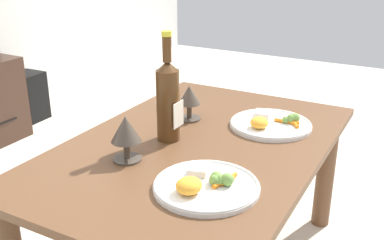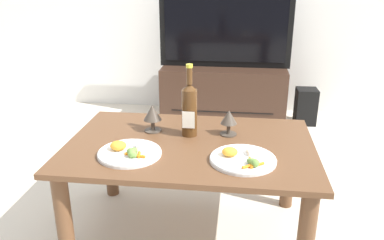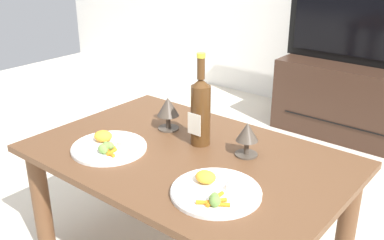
# 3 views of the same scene
# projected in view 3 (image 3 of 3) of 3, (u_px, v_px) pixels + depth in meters

# --- Properties ---
(dining_table) EXTENTS (1.13, 0.74, 0.49)m
(dining_table) POSITION_uv_depth(u_px,v_px,m) (187.00, 175.00, 1.62)
(dining_table) COLOR brown
(dining_table) RESTS_ON ground_plane
(tv_stand) EXTENTS (1.05, 0.48, 0.47)m
(tv_stand) POSITION_uv_depth(u_px,v_px,m) (363.00, 102.00, 2.83)
(tv_stand) COLOR #382319
(tv_stand) RESTS_ON ground_plane
(tv_screen) EXTENTS (1.10, 0.05, 0.60)m
(tv_screen) POSITION_uv_depth(u_px,v_px,m) (376.00, 16.00, 2.63)
(tv_screen) COLOR black
(tv_screen) RESTS_ON tv_stand
(wine_bottle) EXTENTS (0.07, 0.08, 0.35)m
(wine_bottle) POSITION_uv_depth(u_px,v_px,m) (201.00, 109.00, 1.61)
(wine_bottle) COLOR #4C2D14
(wine_bottle) RESTS_ON dining_table
(goblet_left) EXTENTS (0.09, 0.09, 0.13)m
(goblet_left) POSITION_uv_depth(u_px,v_px,m) (168.00, 108.00, 1.76)
(goblet_left) COLOR #473D33
(goblet_left) RESTS_ON dining_table
(goblet_right) EXTENTS (0.08, 0.08, 0.12)m
(goblet_right) POSITION_uv_depth(u_px,v_px,m) (247.00, 134.00, 1.54)
(goblet_right) COLOR #473D33
(goblet_right) RESTS_ON dining_table
(dinner_plate_left) EXTENTS (0.27, 0.27, 0.05)m
(dinner_plate_left) POSITION_uv_depth(u_px,v_px,m) (109.00, 146.00, 1.61)
(dinner_plate_left) COLOR white
(dinner_plate_left) RESTS_ON dining_table
(dinner_plate_right) EXTENTS (0.28, 0.28, 0.05)m
(dinner_plate_right) POSITION_uv_depth(u_px,v_px,m) (216.00, 191.00, 1.33)
(dinner_plate_right) COLOR white
(dinner_plate_right) RESTS_ON dining_table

